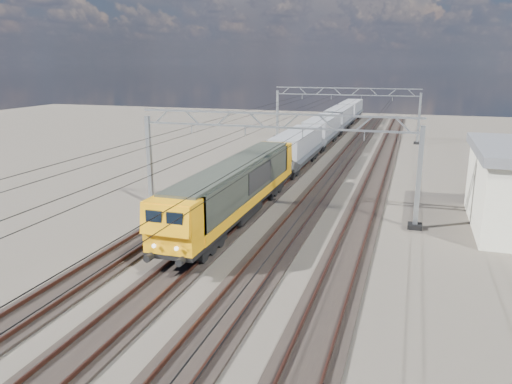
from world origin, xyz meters
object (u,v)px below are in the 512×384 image
(hopper_wagon_lead, at_px, (297,147))
(locomotive, at_px, (237,187))
(hopper_wagon_mid, at_px, (322,129))
(hopper_wagon_third, at_px, (339,118))
(catenary_gantry_mid, at_px, (273,160))
(catenary_gantry_far, at_px, (345,112))
(hopper_wagon_fourth, at_px, (351,109))

(hopper_wagon_lead, bearing_deg, locomotive, -90.00)
(locomotive, height_order, hopper_wagon_mid, locomotive)
(locomotive, height_order, hopper_wagon_third, locomotive)
(locomotive, bearing_deg, catenary_gantry_mid, 42.33)
(catenary_gantry_mid, relative_size, catenary_gantry_far, 1.00)
(catenary_gantry_mid, relative_size, locomotive, 0.94)
(hopper_wagon_lead, bearing_deg, catenary_gantry_mid, -82.82)
(catenary_gantry_far, height_order, hopper_wagon_lead, catenary_gantry_far)
(catenary_gantry_far, distance_m, hopper_wagon_mid, 6.48)
(hopper_wagon_fourth, bearing_deg, hopper_wagon_third, -90.00)
(catenary_gantry_mid, height_order, hopper_wagon_third, catenary_gantry_mid)
(hopper_wagon_mid, bearing_deg, locomotive, -90.00)
(hopper_wagon_lead, height_order, hopper_wagon_third, same)
(locomotive, bearing_deg, hopper_wagon_fourth, 90.00)
(hopper_wagon_lead, xyz_separation_m, hopper_wagon_fourth, (0.00, 42.60, 0.00))
(catenary_gantry_far, distance_m, hopper_wagon_fourth, 22.62)
(hopper_wagon_third, distance_m, hopper_wagon_fourth, 14.20)
(catenary_gantry_far, height_order, hopper_wagon_fourth, catenary_gantry_far)
(hopper_wagon_lead, bearing_deg, hopper_wagon_mid, 90.00)
(locomotive, height_order, hopper_wagon_fourth, locomotive)
(hopper_wagon_lead, height_order, hopper_wagon_fourth, same)
(locomotive, distance_m, hopper_wagon_mid, 31.90)
(catenary_gantry_far, relative_size, hopper_wagon_lead, 1.53)
(hopper_wagon_lead, bearing_deg, catenary_gantry_far, 84.32)
(hopper_wagon_third, xyz_separation_m, hopper_wagon_fourth, (0.00, 14.20, 0.00))
(catenary_gantry_far, xyz_separation_m, locomotive, (-2.00, -37.82, -1.58))
(catenary_gantry_mid, distance_m, hopper_wagon_lead, 16.09)
(catenary_gantry_far, distance_m, hopper_wagon_lead, 20.29)
(catenary_gantry_mid, bearing_deg, locomotive, -137.67)
(catenary_gantry_far, height_order, hopper_wagon_mid, catenary_gantry_far)
(hopper_wagon_lead, height_order, hopper_wagon_mid, same)
(hopper_wagon_lead, distance_m, hopper_wagon_mid, 14.20)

